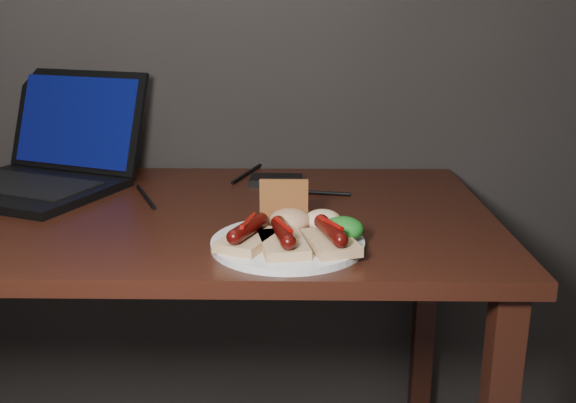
# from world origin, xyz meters

# --- Properties ---
(desk) EXTENTS (1.40, 0.70, 0.75)m
(desk) POSITION_xyz_m (0.00, 1.38, 0.66)
(desk) COLOR #33150C
(desk) RESTS_ON ground
(laptop) EXTENTS (0.47, 0.48, 0.25)m
(laptop) POSITION_xyz_m (-0.25, 1.55, 0.80)
(laptop) COLOR black
(laptop) RESTS_ON desk
(hard_drive) EXTENTS (0.12, 0.08, 0.02)m
(hard_drive) POSITION_xyz_m (0.27, 1.58, 0.76)
(hard_drive) COLOR black
(hard_drive) RESTS_ON desk
(desk_cables) EXTENTS (0.84, 0.42, 0.01)m
(desk_cables) POSITION_xyz_m (0.02, 1.53, 0.75)
(desk_cables) COLOR black
(desk_cables) RESTS_ON desk
(plate) EXTENTS (0.33, 0.33, 0.01)m
(plate) POSITION_xyz_m (0.31, 1.17, 0.76)
(plate) COLOR silver
(plate) RESTS_ON desk
(bread_sausage_left) EXTENTS (0.11, 0.13, 0.04)m
(bread_sausage_left) POSITION_xyz_m (0.24, 1.15, 0.78)
(bread_sausage_left) COLOR #DBB780
(bread_sausage_left) RESTS_ON plate
(bread_sausage_center) EXTENTS (0.09, 0.13, 0.04)m
(bread_sausage_center) POSITION_xyz_m (0.30, 1.13, 0.78)
(bread_sausage_center) COLOR #DBB780
(bread_sausage_center) RESTS_ON plate
(bread_sausage_right) EXTENTS (0.10, 0.13, 0.04)m
(bread_sausage_right) POSITION_xyz_m (0.37, 1.14, 0.78)
(bread_sausage_right) COLOR #DBB780
(bread_sausage_right) RESTS_ON plate
(crispbread) EXTENTS (0.08, 0.01, 0.08)m
(crispbread) POSITION_xyz_m (0.30, 1.25, 0.80)
(crispbread) COLOR #985729
(crispbread) RESTS_ON plate
(salad_greens) EXTENTS (0.07, 0.07, 0.04)m
(salad_greens) POSITION_xyz_m (0.40, 1.18, 0.78)
(salad_greens) COLOR #145911
(salad_greens) RESTS_ON plate
(salsa_mound) EXTENTS (0.07, 0.07, 0.04)m
(salsa_mound) POSITION_xyz_m (0.31, 1.22, 0.78)
(salsa_mound) COLOR #9E260F
(salsa_mound) RESTS_ON plate
(coleslaw_mound) EXTENTS (0.06, 0.06, 0.04)m
(coleslaw_mound) POSITION_xyz_m (0.37, 1.23, 0.78)
(coleslaw_mound) COLOR white
(coleslaw_mound) RESTS_ON plate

